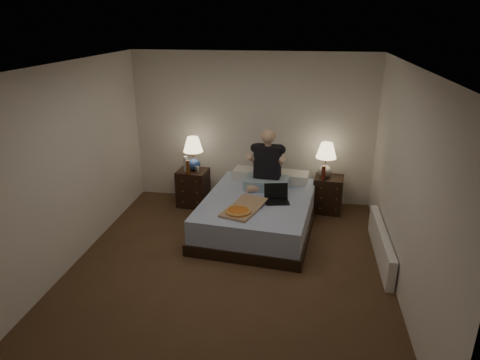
% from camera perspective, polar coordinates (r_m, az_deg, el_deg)
% --- Properties ---
extents(floor, '(4.00, 4.50, 0.00)m').
position_cam_1_polar(floor, '(5.57, -1.43, -11.50)').
color(floor, brown).
rests_on(floor, ground).
extents(ceiling, '(4.00, 4.50, 0.00)m').
position_cam_1_polar(ceiling, '(4.73, -1.70, 15.02)').
color(ceiling, white).
rests_on(ceiling, ground).
extents(wall_back, '(4.00, 0.00, 2.50)m').
position_cam_1_polar(wall_back, '(7.14, 1.65, 6.82)').
color(wall_back, silver).
rests_on(wall_back, ground).
extents(wall_front, '(4.00, 0.00, 2.50)m').
position_cam_1_polar(wall_front, '(3.06, -9.21, -13.86)').
color(wall_front, silver).
rests_on(wall_front, ground).
extents(wall_left, '(0.00, 4.50, 2.50)m').
position_cam_1_polar(wall_left, '(5.70, -21.76, 1.66)').
color(wall_left, silver).
rests_on(wall_left, ground).
extents(wall_right, '(0.00, 4.50, 2.50)m').
position_cam_1_polar(wall_right, '(5.08, 21.27, -0.56)').
color(wall_right, silver).
rests_on(wall_right, ground).
extents(bed, '(1.73, 2.17, 0.50)m').
position_cam_1_polar(bed, '(6.38, 2.40, -4.48)').
color(bed, '#5A77B5').
rests_on(bed, floor).
extents(nightstand_left, '(0.51, 0.47, 0.62)m').
position_cam_1_polar(nightstand_left, '(7.22, -6.26, -1.02)').
color(nightstand_left, black).
rests_on(nightstand_left, floor).
extents(nightstand_right, '(0.50, 0.46, 0.59)m').
position_cam_1_polar(nightstand_right, '(7.09, 11.64, -1.87)').
color(nightstand_right, black).
rests_on(nightstand_right, floor).
extents(lamp_left, '(0.40, 0.40, 0.56)m').
position_cam_1_polar(lamp_left, '(7.04, -6.24, 3.51)').
color(lamp_left, navy).
rests_on(lamp_left, nightstand_left).
extents(lamp_right, '(0.37, 0.37, 0.56)m').
position_cam_1_polar(lamp_right, '(6.91, 11.37, 2.63)').
color(lamp_right, gray).
rests_on(lamp_right, nightstand_right).
extents(water_bottle, '(0.07, 0.07, 0.25)m').
position_cam_1_polar(water_bottle, '(7.04, -7.26, 2.14)').
color(water_bottle, silver).
rests_on(water_bottle, nightstand_left).
extents(soda_can, '(0.07, 0.07, 0.10)m').
position_cam_1_polar(soda_can, '(6.99, -5.71, 1.42)').
color(soda_can, beige).
rests_on(soda_can, nightstand_left).
extents(beer_bottle_left, '(0.06, 0.06, 0.23)m').
position_cam_1_polar(beer_bottle_left, '(6.91, -6.96, 1.71)').
color(beer_bottle_left, '#582D0C').
rests_on(beer_bottle_left, nightstand_left).
extents(beer_bottle_right, '(0.06, 0.06, 0.23)m').
position_cam_1_polar(beer_bottle_right, '(6.81, 11.05, 0.92)').
color(beer_bottle_right, '#551A0C').
rests_on(beer_bottle_right, nightstand_right).
extents(person, '(0.70, 0.57, 0.93)m').
position_cam_1_polar(person, '(6.49, 3.64, 2.74)').
color(person, black).
rests_on(person, bed).
extents(laptop, '(0.39, 0.34, 0.24)m').
position_cam_1_polar(laptop, '(6.10, 4.97, -1.94)').
color(laptop, black).
rests_on(laptop, bed).
extents(pizza_box, '(0.62, 0.85, 0.08)m').
position_cam_1_polar(pizza_box, '(5.74, -0.25, -4.27)').
color(pizza_box, tan).
rests_on(pizza_box, bed).
extents(radiator, '(0.10, 1.60, 0.40)m').
position_cam_1_polar(radiator, '(5.96, 18.29, -8.09)').
color(radiator, white).
rests_on(radiator, floor).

